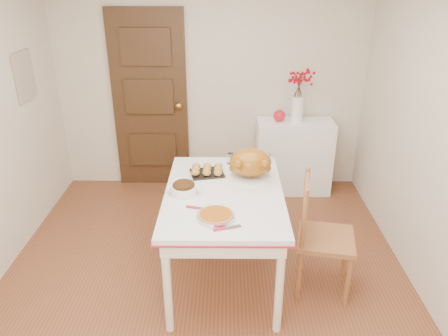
{
  "coord_description": "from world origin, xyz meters",
  "views": [
    {
      "loc": [
        0.19,
        -2.84,
        2.41
      ],
      "look_at": [
        0.16,
        0.2,
        1.01
      ],
      "focal_mm": 34.61,
      "sensor_mm": 36.0,
      "label": 1
    }
  ],
  "objects_px": {
    "sideboard": "(293,157)",
    "turkey_platter": "(250,164)",
    "kitchen_table": "(224,236)",
    "pumpkin_pie": "(216,215)",
    "chair_oak": "(326,236)"
  },
  "relations": [
    {
      "from": "turkey_platter",
      "to": "sideboard",
      "type": "bearing_deg",
      "value": 85.93
    },
    {
      "from": "kitchen_table",
      "to": "chair_oak",
      "type": "xyz_separation_m",
      "value": [
        0.81,
        -0.12,
        0.08
      ]
    },
    {
      "from": "kitchen_table",
      "to": "pumpkin_pie",
      "type": "height_order",
      "value": "pumpkin_pie"
    },
    {
      "from": "chair_oak",
      "to": "pumpkin_pie",
      "type": "relative_size",
      "value": 3.78
    },
    {
      "from": "kitchen_table",
      "to": "pumpkin_pie",
      "type": "distance_m",
      "value": 0.6
    },
    {
      "from": "sideboard",
      "to": "turkey_platter",
      "type": "xyz_separation_m",
      "value": [
        -0.58,
        -1.39,
        0.52
      ]
    },
    {
      "from": "pumpkin_pie",
      "to": "sideboard",
      "type": "bearing_deg",
      "value": 67.24
    },
    {
      "from": "sideboard",
      "to": "pumpkin_pie",
      "type": "height_order",
      "value": "pumpkin_pie"
    },
    {
      "from": "chair_oak",
      "to": "kitchen_table",
      "type": "bearing_deg",
      "value": 92.51
    },
    {
      "from": "sideboard",
      "to": "turkey_platter",
      "type": "distance_m",
      "value": 1.59
    },
    {
      "from": "pumpkin_pie",
      "to": "kitchen_table",
      "type": "bearing_deg",
      "value": 82.28
    },
    {
      "from": "kitchen_table",
      "to": "sideboard",
      "type": "bearing_deg",
      "value": 63.89
    },
    {
      "from": "kitchen_table",
      "to": "pumpkin_pie",
      "type": "bearing_deg",
      "value": -97.72
    },
    {
      "from": "pumpkin_pie",
      "to": "chair_oak",
      "type": "bearing_deg",
      "value": 18.23
    },
    {
      "from": "sideboard",
      "to": "chair_oak",
      "type": "bearing_deg",
      "value": -89.53
    }
  ]
}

